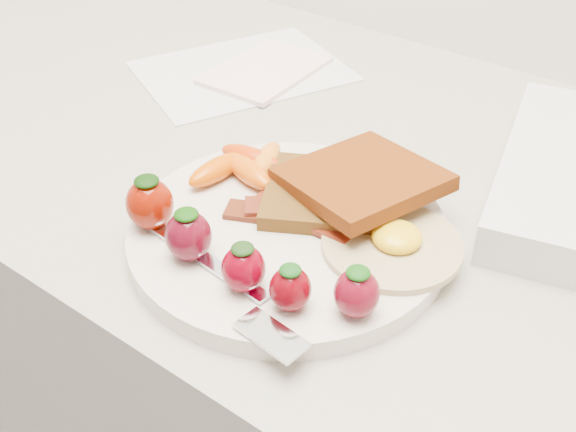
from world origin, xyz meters
The scene contains 10 objects.
plate centered at (0.01, 1.56, 0.91)m, with size 0.27×0.27×0.02m, color beige.
toast_lower centered at (0.01, 1.61, 0.93)m, with size 0.10×0.10×0.01m, color black.
toast_upper centered at (0.04, 1.63, 0.94)m, with size 0.12×0.12×0.01m, color #4F2406.
fried_egg centered at (0.10, 1.59, 0.92)m, with size 0.14×0.14×0.02m.
bacon_strips centered at (0.01, 1.58, 0.92)m, with size 0.12×0.09×0.01m.
baby_carrots centered at (-0.07, 1.60, 0.93)m, with size 0.08×0.11×0.02m.
strawberries centered at (0.01, 1.49, 0.94)m, with size 0.23×0.06×0.05m.
fork centered at (0.03, 1.47, 0.92)m, with size 0.18×0.06×0.00m.
paper_sheet centered at (-0.23, 1.79, 0.90)m, with size 0.18×0.24×0.00m, color silver.
notepad centered at (-0.21, 1.81, 0.91)m, with size 0.10×0.15×0.01m, color #FED0D1.
Camera 1 is at (0.30, 1.18, 1.29)m, focal length 45.00 mm.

